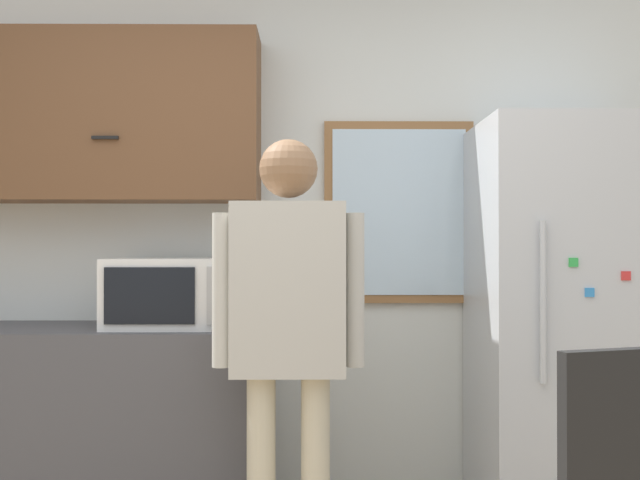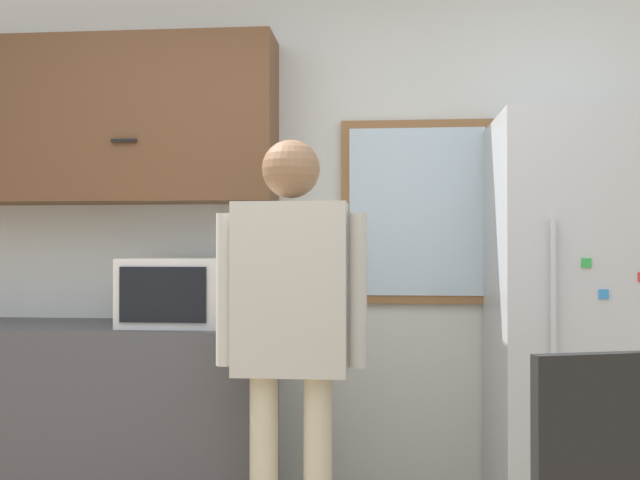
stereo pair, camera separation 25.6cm
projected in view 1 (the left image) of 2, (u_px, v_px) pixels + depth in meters
name	position (u px, v px, depth m)	size (l,w,h in m)	color
back_wall	(284.00, 233.00, 3.54)	(6.00, 0.06, 2.70)	silver
counter	(25.00, 429.00, 3.21)	(2.09, 0.57, 0.92)	#4C4C51
upper_cabinets	(38.00, 118.00, 3.36)	(2.09, 0.32, 0.79)	brown
microwave	(171.00, 293.00, 3.22)	(0.55, 0.43, 0.31)	white
person	(288.00, 312.00, 2.71)	(0.58, 0.22, 1.69)	beige
refrigerator	(563.00, 328.00, 3.17)	(0.75, 0.72, 1.83)	silver
window	(399.00, 212.00, 3.51)	(0.73, 0.05, 0.89)	olive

